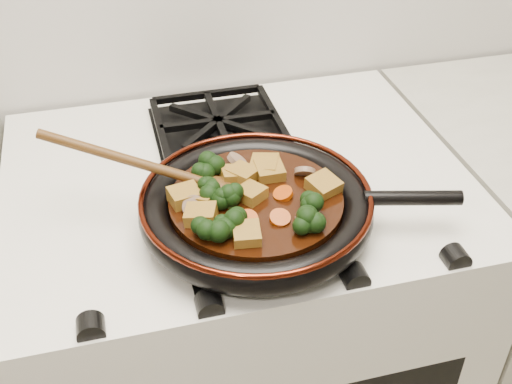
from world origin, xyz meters
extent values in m
cube|color=silver|center=(0.00, 1.69, 0.45)|extent=(0.76, 0.60, 0.90)
cylinder|color=black|center=(0.00, 1.55, 0.93)|extent=(0.31, 0.31, 0.01)
torus|color=black|center=(0.00, 1.55, 0.94)|extent=(0.34, 0.34, 0.04)
torus|color=#4C160A|center=(0.00, 1.55, 0.96)|extent=(0.34, 0.34, 0.01)
cylinder|color=black|center=(0.22, 1.49, 0.96)|extent=(0.14, 0.06, 0.02)
cylinder|color=black|center=(0.00, 1.55, 0.95)|extent=(0.25, 0.25, 0.02)
cube|color=olive|center=(0.10, 1.54, 0.97)|extent=(0.05, 0.06, 0.03)
cube|color=olive|center=(-0.10, 1.56, 0.97)|extent=(0.05, 0.05, 0.02)
cube|color=olive|center=(0.03, 1.61, 0.97)|extent=(0.06, 0.06, 0.03)
cube|color=olive|center=(-0.01, 1.55, 0.97)|extent=(0.05, 0.05, 0.02)
cube|color=olive|center=(-0.04, 1.46, 0.97)|extent=(0.04, 0.04, 0.02)
cube|color=olive|center=(-0.09, 1.52, 0.97)|extent=(0.05, 0.05, 0.03)
cube|color=olive|center=(0.03, 1.59, 0.97)|extent=(0.04, 0.04, 0.03)
cube|color=olive|center=(-0.08, 1.56, 0.97)|extent=(0.05, 0.05, 0.03)
cube|color=olive|center=(-0.01, 1.60, 0.97)|extent=(0.06, 0.06, 0.03)
cube|color=olive|center=(-0.02, 1.60, 0.97)|extent=(0.04, 0.03, 0.03)
cylinder|color=#A23504|center=(-0.09, 1.58, 0.96)|extent=(0.03, 0.03, 0.02)
cylinder|color=#A23504|center=(-0.01, 1.56, 0.96)|extent=(0.03, 0.03, 0.01)
cylinder|color=#A23504|center=(0.04, 1.54, 0.96)|extent=(0.03, 0.03, 0.02)
cylinder|color=#A23504|center=(0.02, 1.49, 0.96)|extent=(0.03, 0.03, 0.02)
cylinder|color=#A23504|center=(-0.07, 1.49, 0.96)|extent=(0.03, 0.03, 0.01)
cylinder|color=#A23504|center=(-0.03, 1.50, 0.96)|extent=(0.03, 0.03, 0.02)
cylinder|color=brown|center=(-0.09, 1.54, 0.97)|extent=(0.03, 0.03, 0.03)
cylinder|color=brown|center=(0.08, 1.58, 0.97)|extent=(0.04, 0.03, 0.03)
cylinder|color=brown|center=(-0.01, 1.64, 0.97)|extent=(0.03, 0.03, 0.02)
cylinder|color=brown|center=(0.05, 1.47, 0.97)|extent=(0.04, 0.04, 0.03)
ellipsoid|color=#4B2D10|center=(-0.06, 1.59, 0.96)|extent=(0.07, 0.06, 0.02)
cylinder|color=#4B2D10|center=(-0.17, 1.63, 1.00)|extent=(0.02, 0.02, 0.26)
camera|label=1|loc=(-0.19, 0.84, 1.52)|focal=45.00mm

